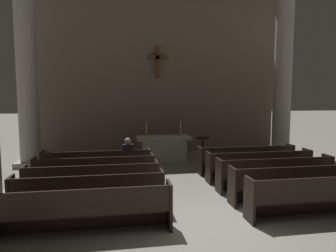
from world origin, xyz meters
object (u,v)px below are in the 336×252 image
Objects in this scene: pew_left_row_4 at (95,172)px; pew_right_row_1 at (320,196)px; candlestick_left at (146,132)px; lectern at (203,152)px; pew_left_row_5 at (97,165)px; pew_left_row_1 at (85,210)px; pew_right_row_4 at (259,166)px; pew_right_row_2 at (295,183)px; altar at (164,148)px; column_left_second at (27,76)px; lone_worshipper at (128,157)px; candlestick_right at (181,131)px; pew_left_row_3 at (93,182)px; column_right_second at (283,78)px; pew_right_row_3 at (275,174)px; pew_left_row_2 at (89,194)px; pew_right_row_5 at (246,159)px.

pew_left_row_4 is 1.00× the size of pew_right_row_1.
lectern is at bearing -31.08° from candlestick_left.
pew_right_row_1 is at bearing -37.99° from pew_left_row_5.
pew_right_row_4 is at bearing 30.36° from pew_left_row_1.
pew_right_row_1 is (5.01, -2.93, 0.00)m from pew_left_row_4.
altar is (-2.50, 5.32, 0.06)m from pew_right_row_2.
candlestick_left is at bearing 0.55° from column_left_second.
pew_right_row_4 is at bearing -53.35° from altar.
column_left_second is 5.00m from lone_worshipper.
lectern is at bearing -63.79° from candlestick_right.
pew_left_row_5 is 0.49× the size of column_left_second.
pew_left_row_3 is 5.10m from pew_right_row_4.
altar is (-5.08, 0.04, -2.82)m from column_right_second.
pew_right_row_3 is 1.00× the size of pew_right_row_4.
pew_right_row_2 is 1.96m from pew_right_row_4.
candlestick_right is at bearing 63.04° from pew_left_row_1.
pew_right_row_1 and pew_right_row_4 have the same top height.
altar is 0.96m from candlestick_left.
pew_left_row_2 is 5.10m from pew_right_row_3.
column_right_second is (7.58, 4.30, 2.88)m from pew_left_row_3.
pew_left_row_3 is at bearing -90.00° from pew_left_row_5.
pew_left_row_5 is 5.01m from pew_right_row_5.
pew_right_row_2 is 5.83× the size of candlestick_right.
pew_left_row_4 is at bearing 90.00° from pew_left_row_2.
column_right_second is 6.17m from candlestick_left.
pew_right_row_4 is at bearing -14.13° from lone_worshipper.
altar is (2.50, 6.30, 0.06)m from pew_left_row_1.
pew_left_row_1 is at bearing 180.00° from pew_right_row_1.
column_right_second is at bearing 63.98° from pew_right_row_2.
pew_left_row_1 is 5.80m from pew_right_row_4.
candlestick_right reaches higher than pew_left_row_5.
pew_left_row_1 is 3.91m from pew_left_row_5.
pew_right_row_5 is at bearing 30.36° from pew_left_row_2.
pew_left_row_2 is at bearing -90.00° from pew_left_row_5.
pew_left_row_5 is (0.00, 2.93, 0.00)m from pew_left_row_2.
pew_left_row_4 is at bearing 149.64° from pew_right_row_1.
candlestick_right is at bearing 58.94° from pew_left_row_2.
pew_left_row_2 and pew_right_row_4 have the same top height.
lectern is (6.37, -1.16, -2.81)m from column_left_second.
column_left_second is 5.97× the size of lectern.
lectern is 0.87× the size of lone_worshipper.
candlestick_right reaches higher than pew_right_row_2.
pew_left_row_4 is 0.49× the size of column_right_second.
pew_left_row_3 is 5.01m from altar.
pew_left_row_4 is (0.00, 0.98, 0.00)m from pew_left_row_3.
candlestick_left reaches higher than pew_right_row_4.
candlestick_left is at bearing 116.96° from pew_right_row_1.
pew_right_row_4 and pew_right_row_5 have the same top height.
pew_right_row_4 is 4.70m from candlestick_left.
column_left_second is at bearing 169.70° from lectern.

